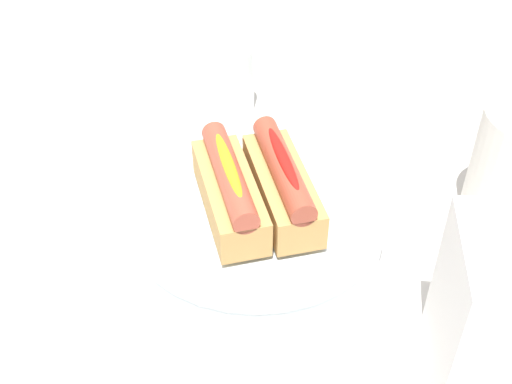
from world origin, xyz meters
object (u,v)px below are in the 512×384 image
Objects in this scene: hotdog_front at (229,189)px; napkin_box at (471,312)px; water_glass at (226,83)px; serving_bowl at (256,217)px; hotdog_back at (282,183)px.

hotdog_front is 1.02× the size of napkin_box.
hotdog_front is at bearing -8.33° from water_glass.
serving_bowl is 0.25m from napkin_box.
hotdog_back is (0.00, 0.05, 0.00)m from hotdog_front.
hotdog_front reaches higher than water_glass.
hotdog_back reaches higher than water_glass.
serving_bowl is 0.05m from hotdog_front.
water_glass is (-0.24, 0.01, 0.02)m from serving_bowl.
hotdog_back is at bearing 89.45° from hotdog_front.
hotdog_back is at bearing -135.19° from napkin_box.
hotdog_back is at bearing 89.45° from serving_bowl.
water_glass is at bearing -146.93° from napkin_box.
hotdog_front is 0.26m from napkin_box.
serving_bowl is at bearing 89.45° from hotdog_front.
hotdog_back is 1.01× the size of napkin_box.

